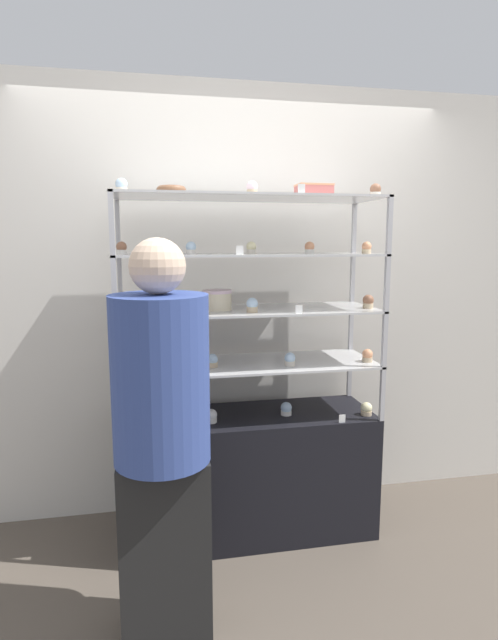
{
  "coord_description": "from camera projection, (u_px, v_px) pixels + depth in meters",
  "views": [
    {
      "loc": [
        -0.52,
        -2.65,
        1.67
      ],
      "look_at": [
        0.0,
        0.0,
        1.25
      ],
      "focal_mm": 28.0,
      "sensor_mm": 36.0,
      "label": 1
    }
  ],
  "objects": [
    {
      "name": "customer_figure",
      "position": [
        162.0,
        432.0,
        2.03
      ],
      "size": [
        0.39,
        0.39,
        1.69
      ],
      "color": "black",
      "rests_on": "ground_plane"
    },
    {
      "name": "display_base",
      "position": [
        249.0,
        473.0,
        2.87
      ],
      "size": [
        1.41,
        0.48,
        0.71
      ],
      "color": "black",
      "rests_on": "ground_plane"
    },
    {
      "name": "cupcake_16",
      "position": [
        121.0,
        186.0,
        2.41
      ],
      "size": [
        0.06,
        0.06,
        0.07
      ],
      "color": "beige",
      "rests_on": "display_riser_top"
    },
    {
      "name": "ground_plane",
      "position": [
        249.0,
        530.0,
        2.92
      ],
      "size": [
        20.0,
        20.0,
        0.0
      ],
      "primitive_type": "plane",
      "color": "brown"
    },
    {
      "name": "display_riser_upper",
      "position": [
        249.0,
        257.0,
        2.68
      ],
      "size": [
        1.41,
        0.48,
        0.3
      ],
      "color": "#B7B7BC",
      "rests_on": "display_riser_middle"
    },
    {
      "name": "cupcake_2",
      "position": [
        286.0,
        409.0,
        2.81
      ],
      "size": [
        0.06,
        0.06,
        0.07
      ],
      "color": "white",
      "rests_on": "display_base"
    },
    {
      "name": "cupcake_14",
      "position": [
        310.0,
        248.0,
        2.68
      ],
      "size": [
        0.05,
        0.05,
        0.06
      ],
      "color": "white",
      "rests_on": "display_riser_upper"
    },
    {
      "name": "cupcake_0",
      "position": [
        129.0,
        420.0,
        2.63
      ],
      "size": [
        0.06,
        0.06,
        0.07
      ],
      "color": "#CCB28C",
      "rests_on": "display_base"
    },
    {
      "name": "cupcake_9",
      "position": [
        252.0,
        305.0,
        2.6
      ],
      "size": [
        0.06,
        0.06,
        0.08
      ],
      "color": "#CCB28C",
      "rests_on": "display_riser_middle"
    },
    {
      "name": "sheet_cake_frosted",
      "position": [
        314.0,
        191.0,
        2.7
      ],
      "size": [
        0.19,
        0.13,
        0.07
      ],
      "color": "#C66660",
      "rests_on": "display_riser_top"
    },
    {
      "name": "display_riser_lower",
      "position": [
        249.0,
        366.0,
        2.77
      ],
      "size": [
        1.41,
        0.48,
        0.3
      ],
      "color": "#B7B7BC",
      "rests_on": "display_base"
    },
    {
      "name": "price_tag_0",
      "position": [
        342.0,
        419.0,
        2.69
      ],
      "size": [
        0.04,
        0.0,
        0.04
      ],
      "color": "white",
      "rests_on": "display_base"
    },
    {
      "name": "price_tag_4",
      "position": [
        301.0,
        188.0,
        2.45
      ],
      "size": [
        0.04,
        0.0,
        0.04
      ],
      "color": "white",
      "rests_on": "display_riser_top"
    },
    {
      "name": "cupcake_10",
      "position": [
        368.0,
        302.0,
        2.75
      ],
      "size": [
        0.06,
        0.06,
        0.08
      ],
      "color": "#CCB28C",
      "rests_on": "display_riser_middle"
    },
    {
      "name": "cupcake_1",
      "position": [
        211.0,
        416.0,
        2.69
      ],
      "size": [
        0.06,
        0.06,
        0.07
      ],
      "color": "white",
      "rests_on": "display_base"
    },
    {
      "name": "price_tag_2",
      "position": [
        299.0,
        309.0,
        2.55
      ],
      "size": [
        0.04,
        0.0,
        0.04
      ],
      "color": "white",
      "rests_on": "display_riser_middle"
    },
    {
      "name": "cupcake_17",
      "position": [
        252.0,
        188.0,
        2.51
      ],
      "size": [
        0.06,
        0.06,
        0.07
      ],
      "color": "#CCB28C",
      "rests_on": "display_riser_top"
    },
    {
      "name": "layer_cake_centerpiece",
      "position": [
        217.0,
        300.0,
        2.68
      ],
      "size": [
        0.16,
        0.16,
        0.11
      ],
      "color": "beige",
      "rests_on": "display_riser_middle"
    },
    {
      "name": "cupcake_5",
      "position": [
        212.0,
        361.0,
        2.67
      ],
      "size": [
        0.06,
        0.06,
        0.07
      ],
      "color": "#CCB28C",
      "rests_on": "display_riser_lower"
    },
    {
      "name": "cupcake_13",
      "position": [
        252.0,
        248.0,
        2.61
      ],
      "size": [
        0.05,
        0.05,
        0.06
      ],
      "color": "beige",
      "rests_on": "display_riser_upper"
    },
    {
      "name": "cupcake_12",
      "position": [
        191.0,
        248.0,
        2.52
      ],
      "size": [
        0.05,
        0.05,
        0.06
      ],
      "color": "white",
      "rests_on": "display_riser_upper"
    },
    {
      "name": "display_riser_top",
      "position": [
        249.0,
        200.0,
        2.63
      ],
      "size": [
        1.41,
        0.48,
        0.3
      ],
      "color": "#B7B7BC",
      "rests_on": "display_riser_upper"
    },
    {
      "name": "cupcake_11",
      "position": [
        122.0,
        248.0,
        2.49
      ],
      "size": [
        0.05,
        0.05,
        0.06
      ],
      "color": "white",
      "rests_on": "display_riser_upper"
    },
    {
      "name": "price_tag_1",
      "position": [
        187.0,
        372.0,
        2.48
      ],
      "size": [
        0.04,
        0.0,
        0.04
      ],
      "color": "white",
      "rests_on": "display_riser_lower"
    },
    {
      "name": "back_wall",
      "position": [
        237.0,
        302.0,
        3.1
      ],
      "size": [
        8.0,
        0.05,
        2.6
      ],
      "color": "silver",
      "rests_on": "ground_plane"
    },
    {
      "name": "donut_glazed",
      "position": [
        171.0,
        190.0,
        2.53
      ],
      "size": [
        0.15,
        0.15,
        0.04
      ],
      "color": "brown",
      "rests_on": "display_riser_top"
    },
    {
      "name": "cupcake_7",
      "position": [
        367.0,
        356.0,
        2.79
      ],
      "size": [
        0.06,
        0.06,
        0.07
      ],
      "color": "#CCB28C",
      "rests_on": "display_riser_lower"
    },
    {
      "name": "cupcake_6",
      "position": [
        290.0,
        359.0,
        2.7
      ],
      "size": [
        0.06,
        0.06,
        0.07
      ],
      "color": "beige",
      "rests_on": "display_riser_lower"
    },
    {
      "name": "display_riser_middle",
      "position": [
        249.0,
        312.0,
        2.73
      ],
      "size": [
        1.41,
        0.48,
        0.3
      ],
      "color": "#B7B7BC",
      "rests_on": "display_riser_lower"
    },
    {
      "name": "cupcake_4",
      "position": [
        130.0,
        366.0,
        2.55
      ],
      "size": [
        0.06,
        0.06,
        0.07
      ],
      "color": "#CCB28C",
      "rests_on": "display_riser_lower"
    },
    {
      "name": "cupcake_8",
      "position": [
        129.0,
        307.0,
        2.51
      ],
      "size": [
        0.06,
        0.06,
        0.08
      ],
      "color": "white",
      "rests_on": "display_riser_middle"
    },
    {
      "name": "price_tag_3",
      "position": [
        240.0,
        250.0,
        2.44
      ],
      "size": [
        0.04,
        0.0,
        0.04
      ],
      "color": "white",
      "rests_on": "display_riser_upper"
    },
    {
      "name": "cupcake_15",
      "position": [
        367.0,
        248.0,
        2.73
      ],
      "size": [
        0.05,
        0.05,
        0.06
      ],
      "color": "#CCB28C",
      "rests_on": "display_riser_upper"
    },
    {
      "name": "cupcake_18",
      "position": [
        375.0,
        190.0,
        2.63
      ],
      "size": [
        0.06,
        0.06,
        0.07
      ],
      "color": "beige",
      "rests_on": "display_riser_top"
    },
    {
      "name": "cupcake_3",
      "position": [
        366.0,
        409.0,
        2.8
      ],
      "size": [
        0.06,
        0.06,
        0.07
      ],
      "color": "#CCB28C",
      "rests_on": "display_base"
    }
  ]
}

